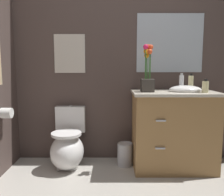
{
  "coord_description": "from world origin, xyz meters",
  "views": [
    {
      "loc": [
        -0.09,
        -1.41,
        1.17
      ],
      "look_at": [
        -0.08,
        1.19,
        0.82
      ],
      "focal_mm": 38.13,
      "sensor_mm": 36.0,
      "label": 1
    }
  ],
  "objects_px": {
    "soap_bottle": "(180,83)",
    "toilet_paper_roll": "(5,113)",
    "hand_wash_bottle": "(190,83)",
    "trash_bin": "(124,154)",
    "wall_poster": "(69,54)",
    "wall_mirror": "(169,43)",
    "toilet": "(67,147)",
    "lotion_bottle": "(204,86)",
    "vanity_cabinet": "(172,129)",
    "flower_vase": "(146,75)"
  },
  "relations": [
    {
      "from": "toilet",
      "to": "lotion_bottle",
      "type": "xyz_separation_m",
      "value": [
        1.51,
        -0.14,
        0.71
      ]
    },
    {
      "from": "lotion_bottle",
      "to": "hand_wash_bottle",
      "type": "relative_size",
      "value": 0.74
    },
    {
      "from": "vanity_cabinet",
      "to": "hand_wash_bottle",
      "type": "xyz_separation_m",
      "value": [
        0.19,
        0.04,
        0.53
      ]
    },
    {
      "from": "soap_bottle",
      "to": "lotion_bottle",
      "type": "relative_size",
      "value": 1.38
    },
    {
      "from": "toilet",
      "to": "flower_vase",
      "type": "height_order",
      "value": "flower_vase"
    },
    {
      "from": "wall_mirror",
      "to": "trash_bin",
      "type": "bearing_deg",
      "value": -157.15
    },
    {
      "from": "trash_bin",
      "to": "toilet_paper_roll",
      "type": "bearing_deg",
      "value": -169.58
    },
    {
      "from": "lotion_bottle",
      "to": "trash_bin",
      "type": "xyz_separation_m",
      "value": [
        -0.84,
        0.18,
        -0.82
      ]
    },
    {
      "from": "flower_vase",
      "to": "wall_poster",
      "type": "relative_size",
      "value": 1.12
    },
    {
      "from": "toilet",
      "to": "flower_vase",
      "type": "xyz_separation_m",
      "value": [
        0.91,
        -0.05,
        0.83
      ]
    },
    {
      "from": "toilet",
      "to": "flower_vase",
      "type": "relative_size",
      "value": 1.33
    },
    {
      "from": "lotion_bottle",
      "to": "trash_bin",
      "type": "bearing_deg",
      "value": 168.03
    },
    {
      "from": "lotion_bottle",
      "to": "wall_poster",
      "type": "bearing_deg",
      "value": 164.89
    },
    {
      "from": "toilet",
      "to": "hand_wash_bottle",
      "type": "distance_m",
      "value": 1.59
    },
    {
      "from": "vanity_cabinet",
      "to": "wall_poster",
      "type": "relative_size",
      "value": 2.3
    },
    {
      "from": "toilet_paper_roll",
      "to": "vanity_cabinet",
      "type": "bearing_deg",
      "value": 5.33
    },
    {
      "from": "soap_bottle",
      "to": "wall_poster",
      "type": "bearing_deg",
      "value": 170.21
    },
    {
      "from": "soap_bottle",
      "to": "hand_wash_bottle",
      "type": "distance_m",
      "value": 0.1
    },
    {
      "from": "soap_bottle",
      "to": "toilet_paper_roll",
      "type": "distance_m",
      "value": 1.95
    },
    {
      "from": "toilet_paper_roll",
      "to": "flower_vase",
      "type": "bearing_deg",
      "value": 5.41
    },
    {
      "from": "trash_bin",
      "to": "toilet_paper_roll",
      "type": "distance_m",
      "value": 1.4
    },
    {
      "from": "toilet",
      "to": "lotion_bottle",
      "type": "bearing_deg",
      "value": -5.32
    },
    {
      "from": "wall_mirror",
      "to": "toilet_paper_roll",
      "type": "height_order",
      "value": "wall_mirror"
    },
    {
      "from": "toilet",
      "to": "wall_poster",
      "type": "distance_m",
      "value": 1.11
    },
    {
      "from": "soap_bottle",
      "to": "trash_bin",
      "type": "xyz_separation_m",
      "value": [
        -0.64,
        -0.0,
        -0.85
      ]
    },
    {
      "from": "toilet",
      "to": "vanity_cabinet",
      "type": "xyz_separation_m",
      "value": [
        1.22,
        -0.03,
        0.21
      ]
    },
    {
      "from": "wall_poster",
      "to": "wall_mirror",
      "type": "relative_size",
      "value": 0.58
    },
    {
      "from": "toilet",
      "to": "wall_mirror",
      "type": "distance_m",
      "value": 1.73
    },
    {
      "from": "wall_mirror",
      "to": "vanity_cabinet",
      "type": "bearing_deg",
      "value": -89.49
    },
    {
      "from": "trash_bin",
      "to": "toilet",
      "type": "bearing_deg",
      "value": -176.78
    },
    {
      "from": "wall_poster",
      "to": "toilet_paper_roll",
      "type": "xyz_separation_m",
      "value": [
        -0.6,
        -0.46,
        -0.64
      ]
    },
    {
      "from": "toilet",
      "to": "trash_bin",
      "type": "xyz_separation_m",
      "value": [
        0.67,
        0.04,
        -0.11
      ]
    },
    {
      "from": "wall_poster",
      "to": "hand_wash_bottle",
      "type": "bearing_deg",
      "value": -10.42
    },
    {
      "from": "toilet",
      "to": "vanity_cabinet",
      "type": "bearing_deg",
      "value": -1.24
    },
    {
      "from": "vanity_cabinet",
      "to": "flower_vase",
      "type": "height_order",
      "value": "flower_vase"
    },
    {
      "from": "soap_bottle",
      "to": "wall_mirror",
      "type": "xyz_separation_m",
      "value": [
        -0.09,
        0.23,
        0.46
      ]
    },
    {
      "from": "flower_vase",
      "to": "vanity_cabinet",
      "type": "bearing_deg",
      "value": 4.94
    },
    {
      "from": "vanity_cabinet",
      "to": "flower_vase",
      "type": "distance_m",
      "value": 0.69
    },
    {
      "from": "wall_mirror",
      "to": "toilet_paper_roll",
      "type": "xyz_separation_m",
      "value": [
        -1.82,
        -0.46,
        -0.77
      ]
    },
    {
      "from": "hand_wash_bottle",
      "to": "wall_poster",
      "type": "bearing_deg",
      "value": 169.58
    },
    {
      "from": "toilet",
      "to": "toilet_paper_roll",
      "type": "height_order",
      "value": "toilet_paper_roll"
    },
    {
      "from": "toilet",
      "to": "soap_bottle",
      "type": "xyz_separation_m",
      "value": [
        1.31,
        0.04,
        0.74
      ]
    },
    {
      "from": "flower_vase",
      "to": "wall_mirror",
      "type": "distance_m",
      "value": 0.58
    },
    {
      "from": "hand_wash_bottle",
      "to": "trash_bin",
      "type": "relative_size",
      "value": 0.74
    },
    {
      "from": "flower_vase",
      "to": "toilet_paper_roll",
      "type": "bearing_deg",
      "value": -174.59
    },
    {
      "from": "hand_wash_bottle",
      "to": "wall_mirror",
      "type": "height_order",
      "value": "wall_mirror"
    },
    {
      "from": "flower_vase",
      "to": "trash_bin",
      "type": "bearing_deg",
      "value": 158.8
    },
    {
      "from": "hand_wash_bottle",
      "to": "toilet_paper_roll",
      "type": "bearing_deg",
      "value": -174.16
    },
    {
      "from": "trash_bin",
      "to": "soap_bottle",
      "type": "bearing_deg",
      "value": 0.36
    },
    {
      "from": "soap_bottle",
      "to": "hand_wash_bottle",
      "type": "bearing_deg",
      "value": -18.66
    }
  ]
}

